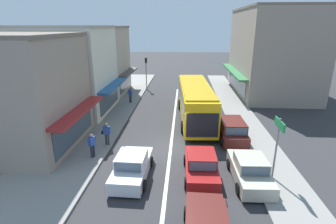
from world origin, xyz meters
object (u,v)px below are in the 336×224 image
Objects in this scene: sedan_queue_gap_filler at (201,166)px; pedestrian_far_walker at (92,144)px; city_bus at (195,100)px; pedestrian_with_handbag_near at (107,133)px; sedan_adjacent_lane_trail at (132,167)px; traffic_light_downstreet at (146,68)px; directional_road_sign at (278,135)px; parked_sedan_kerb_front at (250,170)px; pedestrian_browsing_midblock at (130,94)px; parked_wagon_kerb_second at (231,130)px.

pedestrian_far_walker reaches higher than sedan_queue_gap_filler.
city_bus is 6.73× the size of pedestrian_with_handbag_near.
city_bus is 10.54m from sedan_adjacent_lane_trail.
traffic_light_downstreet is 23.49m from directional_road_sign.
parked_sedan_kerb_front is 2.43m from directional_road_sign.
traffic_light_downstreet reaches higher than pedestrian_browsing_midblock.
parked_sedan_kerb_front is at bearing -170.40° from directional_road_sign.
pedestrian_far_walker is at bearing 167.00° from sedan_queue_gap_filler.
sedan_adjacent_lane_trail is 1.00× the size of parked_sedan_kerb_front.
pedestrian_far_walker is at bearing 171.08° from directional_road_sign.
parked_wagon_kerb_second is at bearing 21.79° from pedestrian_far_walker.
parked_sedan_kerb_front is 1.01× the size of traffic_light_downstreet.
sedan_adjacent_lane_trail is 14.80m from pedestrian_browsing_midblock.
parked_sedan_kerb_front is at bearing 0.09° from sedan_adjacent_lane_trail.
parked_sedan_kerb_front is at bearing -7.50° from sedan_queue_gap_filler.
sedan_queue_gap_filler is 1.00× the size of parked_sedan_kerb_front.
pedestrian_with_handbag_near and pedestrian_browsing_midblock have the same top height.
directional_road_sign is 2.21× the size of pedestrian_far_walker.
sedan_queue_gap_filler is 4.45m from directional_road_sign.
pedestrian_with_handbag_near is 1.89m from pedestrian_far_walker.
directional_road_sign is at bearing -67.32° from city_bus.
parked_sedan_kerb_front is 17.32m from pedestrian_browsing_midblock.
city_bus is at bearing 105.17° from parked_sedan_kerb_front.
city_bus is at bearing -62.71° from traffic_light_downstreet.
pedestrian_browsing_midblock is at bearing 92.58° from pedestrian_with_handbag_near.
parked_sedan_kerb_front is (6.48, 0.01, 0.00)m from sedan_adjacent_lane_trail.
pedestrian_with_handbag_near is at bearing 161.12° from directional_road_sign.
pedestrian_with_handbag_near is at bearing 151.83° from sedan_queue_gap_filler.
pedestrian_with_handbag_near is 1.00× the size of pedestrian_far_walker.
pedestrian_with_handbag_near is at bearing -87.42° from pedestrian_browsing_midblock.
pedestrian_with_handbag_near is (-0.32, -17.71, -1.79)m from traffic_light_downstreet.
directional_road_sign is at bearing -18.88° from pedestrian_with_handbag_near.
city_bus is 2.41× the size of parked_wagon_kerb_second.
pedestrian_browsing_midblock is (-6.86, 14.13, 0.40)m from sedan_queue_gap_filler.
traffic_light_downstreet is at bearing 106.02° from sedan_queue_gap_filler.
directional_road_sign is at bearing 9.60° from parked_sedan_kerb_front.
sedan_adjacent_lane_trail is at bearing -78.28° from pedestrian_browsing_midblock.
parked_sedan_kerb_front is at bearing -56.76° from pedestrian_browsing_midblock.
traffic_light_downstreet is at bearing 87.89° from pedestrian_far_walker.
pedestrian_with_handbag_near is (-2.52, 3.77, 0.40)m from sedan_adjacent_lane_trail.
pedestrian_far_walker reaches higher than sedan_adjacent_lane_trail.
directional_road_sign reaches higher than city_bus.
sedan_adjacent_lane_trail is 8.08m from directional_road_sign.
city_bus is 3.05× the size of directional_road_sign.
pedestrian_far_walker is at bearing 146.71° from sedan_adjacent_lane_trail.
pedestrian_browsing_midblock is (-9.43, 8.83, 0.32)m from parked_wagon_kerb_second.
pedestrian_browsing_midblock is at bearing 136.88° from parked_wagon_kerb_second.
sedan_queue_gap_filler and sedan_adjacent_lane_trail have the same top height.
traffic_light_downstreet is at bearing 83.48° from pedestrian_browsing_midblock.
parked_wagon_kerb_second is at bearing -57.72° from city_bus.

